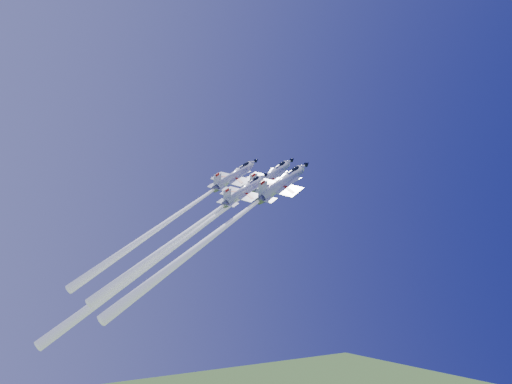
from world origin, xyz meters
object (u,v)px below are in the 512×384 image
jet_left (182,212)px  jet_right (227,224)px  jet_slot (195,226)px  jet_lead (196,230)px

jet_left → jet_right: size_ratio=0.91×
jet_right → jet_slot: size_ratio=1.22×
jet_right → jet_lead: bearing=179.8°
jet_lead → jet_left: 5.25m
jet_lead → jet_right: 8.24m
jet_slot → jet_lead: bearing=131.4°
jet_right → jet_left: bearing=-177.1°
jet_slot → jet_left: bearing=153.5°
jet_right → jet_slot: 6.14m
jet_left → jet_slot: jet_left is taller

